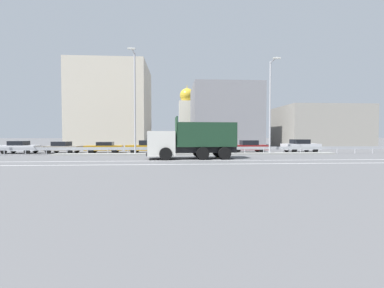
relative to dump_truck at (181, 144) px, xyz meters
name	(u,v)px	position (x,y,z in m)	size (l,w,h in m)	color
ground_plane	(200,157)	(1.81, 2.15, -1.26)	(320.00, 320.00, 0.00)	#565659
lane_strip_0	(194,161)	(0.95, -1.75, -1.26)	(52.39, 0.16, 0.01)	silver
lane_strip_1	(196,164)	(0.95, -4.24, -1.26)	(52.39, 0.16, 0.01)	silver
median_island	(198,154)	(1.81, 4.35, -1.17)	(28.81, 1.10, 0.18)	gray
median_guardrail	(197,149)	(1.81, 5.26, -0.69)	(52.39, 0.09, 0.78)	#9EA0A5
dump_truck	(181,144)	(0.00, 0.00, 0.00)	(7.71, 3.04, 3.57)	silver
median_road_sign	(234,142)	(5.55, 4.35, 0.07)	(0.77, 0.16, 2.50)	white
street_lamp_1	(135,99)	(-4.57, 4.26, 4.38)	(0.70, 2.05, 10.32)	#ADADB2
street_lamp_2	(271,103)	(9.40, 4.26, 4.07)	(0.71, 2.12, 9.69)	#ADADB2
parked_car_0	(20,147)	(-17.77, 7.70, -0.56)	(3.89, 1.95, 1.38)	silver
parked_car_1	(62,147)	(-13.17, 7.73, -0.59)	(3.94, 2.12, 1.31)	gray
parked_car_2	(104,147)	(-8.52, 7.64, -0.60)	(4.15, 2.22, 1.27)	#B27A14
parked_car_3	(148,147)	(-3.59, 7.33, -0.53)	(4.77, 2.22, 1.45)	#B27A14
parked_car_4	(200,147)	(2.34, 7.40, -0.59)	(4.16, 2.12, 1.32)	silver
parked_car_5	(248,146)	(8.06, 7.78, -0.54)	(4.49, 1.92, 1.42)	maroon
parked_car_6	(300,146)	(14.33, 7.55, -0.49)	(4.31, 2.18, 1.53)	silver
background_building_0	(113,107)	(-10.77, 21.28, 5.39)	(11.51, 11.46, 13.31)	beige
background_building_1	(224,116)	(8.52, 25.29, 4.24)	(11.77, 11.94, 11.00)	gray
background_building_2	(319,127)	(25.16, 22.44, 2.30)	(13.97, 10.35, 7.11)	gray
church_tower	(187,117)	(2.12, 35.16, 4.80)	(3.60, 3.60, 13.29)	silver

